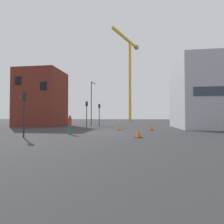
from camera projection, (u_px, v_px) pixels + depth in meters
The scene contains 14 objects.
ground at pixel (105, 133), 18.21m from camera, with size 160.00×160.00×0.00m, color #333335.
brick_building at pixel (42, 98), 30.78m from camera, with size 7.17×6.60×9.70m.
office_block at pixel (220, 94), 25.21m from camera, with size 12.37×9.82×9.83m.
construction_crane at pixel (129, 68), 61.09m from camera, with size 8.18×17.19×28.46m.
streetlamp_tall at pixel (92, 100), 32.27m from camera, with size 0.60×1.84×8.09m.
traffic_light_corner at pixel (87, 110), 26.68m from camera, with size 0.36×0.38×3.98m.
traffic_light_far at pixel (24, 107), 14.18m from camera, with size 0.38×0.36×3.73m.
traffic_light_median at pixel (99, 111), 31.23m from camera, with size 0.38×0.36×3.89m.
pedestrian_walking at pixel (70, 123), 16.59m from camera, with size 0.34×0.34×1.81m.
safety_barrier_mid_span at pixel (133, 123), 31.18m from camera, with size 0.35×2.48×1.08m.
safety_barrier_rear at pixel (103, 123), 28.14m from camera, with size 2.47×0.15×1.08m.
traffic_cone_orange at pixel (119, 128), 21.90m from camera, with size 0.58×0.58×0.58m.
traffic_cone_on_verge at pixel (139, 134), 14.22m from camera, with size 0.63×0.63×0.64m.
traffic_cone_striped at pixel (151, 128), 21.52m from camera, with size 0.63×0.63×0.64m.
Camera 1 is at (3.22, -17.98, 1.75)m, focal length 28.05 mm.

